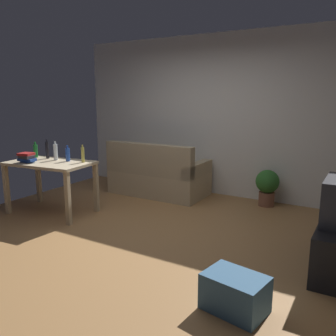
% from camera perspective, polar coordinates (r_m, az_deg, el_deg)
% --- Properties ---
extents(ground_plane, '(5.20, 4.40, 0.02)m').
position_cam_1_polar(ground_plane, '(4.49, -4.42, -10.54)').
color(ground_plane, '#9E7042').
extents(wall_rear, '(5.20, 0.10, 2.70)m').
position_cam_1_polar(wall_rear, '(6.10, 7.41, 8.42)').
color(wall_rear, silver).
rests_on(wall_rear, ground_plane).
extents(couch, '(1.64, 0.84, 0.92)m').
position_cam_1_polar(couch, '(6.06, -1.78, -1.47)').
color(couch, tan).
rests_on(couch, ground_plane).
extents(desk, '(1.27, 0.82, 0.76)m').
position_cam_1_polar(desk, '(5.31, -18.65, -0.18)').
color(desk, '#C6B28E').
rests_on(desk, ground_plane).
extents(potted_plant, '(0.36, 0.36, 0.57)m').
position_cam_1_polar(potted_plant, '(5.63, 15.90, -2.72)').
color(potted_plant, brown).
rests_on(potted_plant, ground_plane).
extents(storage_box, '(0.53, 0.42, 0.30)m').
position_cam_1_polar(storage_box, '(2.99, 10.88, -19.41)').
color(storage_box, '#386084').
rests_on(storage_box, ground_plane).
extents(bottle_green, '(0.06, 0.06, 0.24)m').
position_cam_1_polar(bottle_green, '(5.73, -20.82, 2.66)').
color(bottle_green, '#1E722D').
rests_on(bottle_green, desk).
extents(bottle_dark, '(0.05, 0.05, 0.30)m').
position_cam_1_polar(bottle_dark, '(5.56, -19.13, 2.84)').
color(bottle_dark, black).
rests_on(bottle_dark, desk).
extents(bottle_clear, '(0.06, 0.06, 0.28)m').
position_cam_1_polar(bottle_clear, '(5.38, -17.90, 2.54)').
color(bottle_clear, silver).
rests_on(bottle_clear, desk).
extents(bottle_blue, '(0.06, 0.06, 0.23)m').
position_cam_1_polar(bottle_blue, '(5.24, -16.07, 2.15)').
color(bottle_blue, '#2347A3').
rests_on(bottle_blue, desk).
extents(bottle_squat, '(0.05, 0.05, 0.25)m').
position_cam_1_polar(bottle_squat, '(5.09, -13.75, 2.14)').
color(bottle_squat, '#BCB24C').
rests_on(bottle_squat, desk).
extents(book_stack, '(0.26, 0.21, 0.14)m').
position_cam_1_polar(book_stack, '(5.33, -22.09, 1.60)').
color(book_stack, navy).
rests_on(book_stack, desk).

